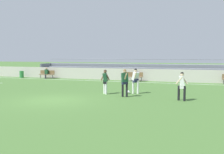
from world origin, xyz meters
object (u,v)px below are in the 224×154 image
at_px(bleacher_stand, 145,71).
at_px(trash_bin, 22,74).
at_px(player_white_pressing_high, 182,84).
at_px(player_dark_trailing_run, 125,80).
at_px(player_dark_wide_right, 105,80).
at_px(bench_near_bin, 134,76).
at_px(player_white_overlapping, 136,79).
at_px(spectator_seated, 46,72).
at_px(soccer_ball, 128,92).
at_px(bench_near_wall_gap, 47,74).

relative_size(bleacher_stand, trash_bin, 32.10).
xyz_separation_m(player_white_pressing_high, player_dark_trailing_run, (-3.42, 0.28, 0.06)).
bearing_deg(player_dark_wide_right, bench_near_bin, 92.34).
distance_m(player_white_overlapping, player_dark_wide_right, 2.03).
distance_m(bench_near_bin, player_white_overlapping, 8.56).
distance_m(spectator_seated, player_white_overlapping, 14.70).
bearing_deg(trash_bin, spectator_seated, -0.07).
distance_m(bench_near_bin, player_white_pressing_high, 11.42).
height_order(spectator_seated, player_white_pressing_high, player_white_pressing_high).
bearing_deg(bleacher_stand, soccer_ball, -83.43).
distance_m(player_white_pressing_high, player_dark_trailing_run, 3.43).
bearing_deg(player_white_pressing_high, trash_bin, 151.93).
relative_size(bench_near_wall_gap, player_white_overlapping, 1.07).
relative_size(player_dark_wide_right, player_white_pressing_high, 1.00).
relative_size(bench_near_bin, player_dark_wide_right, 1.11).
height_order(bench_near_wall_gap, player_dark_wide_right, player_dark_wide_right).
xyz_separation_m(player_white_pressing_high, soccer_ball, (-3.57, 1.66, -0.85)).
xyz_separation_m(bleacher_stand, player_white_overlapping, (1.76, -11.24, 0.11)).
bearing_deg(player_white_pressing_high, player_dark_wide_right, 168.52).
xyz_separation_m(bleacher_stand, spectator_seated, (-10.47, -3.11, -0.20)).
height_order(bench_near_wall_gap, player_dark_trailing_run, player_dark_trailing_run).
relative_size(bleacher_stand, player_white_pressing_high, 15.47).
relative_size(player_dark_trailing_run, soccer_ball, 7.78).
xyz_separation_m(trash_bin, player_dark_wide_right, (13.71, -8.96, 0.57)).
relative_size(bleacher_stand, player_dark_trailing_run, 14.72).
bearing_deg(player_dark_wide_right, bench_near_wall_gap, 138.86).
bearing_deg(bench_near_bin, bench_near_wall_gap, 180.00).
distance_m(bleacher_stand, bench_near_bin, 3.05).
relative_size(bench_near_bin, player_dark_trailing_run, 1.05).
height_order(player_white_overlapping, player_dark_wide_right, player_white_overlapping).
relative_size(bench_near_bin, bench_near_wall_gap, 1.00).
distance_m(player_dark_wide_right, player_white_pressing_high, 5.08).
bearing_deg(player_white_overlapping, player_dark_trailing_run, -100.81).
distance_m(player_dark_wide_right, soccer_ball, 1.77).
height_order(bench_near_wall_gap, spectator_seated, spectator_seated).
xyz_separation_m(bleacher_stand, player_white_pressing_high, (4.89, -13.07, 0.06)).
height_order(player_dark_wide_right, soccer_ball, player_dark_wide_right).
height_order(player_white_overlapping, player_white_pressing_high, player_white_overlapping).
xyz_separation_m(player_dark_wide_right, player_white_pressing_high, (4.98, -1.01, 0.01)).
relative_size(spectator_seated, player_white_pressing_high, 0.74).
distance_m(bench_near_wall_gap, trash_bin, 3.34).
relative_size(bench_near_bin, player_white_pressing_high, 1.11).
relative_size(trash_bin, spectator_seated, 0.65).
relative_size(bleacher_stand, player_white_overlapping, 14.95).
bearing_deg(soccer_ball, trash_bin, 151.19).
distance_m(bench_near_wall_gap, player_white_overlapping, 14.76).
bearing_deg(player_white_pressing_high, bench_near_bin, 117.96).
height_order(bench_near_wall_gap, player_white_overlapping, player_white_overlapping).
height_order(spectator_seated, player_dark_wide_right, player_dark_wide_right).
bearing_deg(player_dark_wide_right, player_white_overlapping, 23.86).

